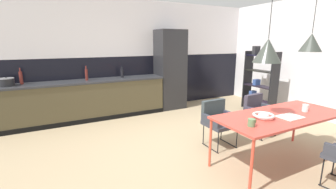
# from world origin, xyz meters

# --- Properties ---
(ground_plane) EXTENTS (8.92, 8.92, 0.00)m
(ground_plane) POSITION_xyz_m (0.00, 0.00, 0.00)
(ground_plane) COLOR tan
(back_wall_splashback_dark) EXTENTS (6.86, 0.12, 1.38)m
(back_wall_splashback_dark) POSITION_xyz_m (0.00, 2.87, 0.69)
(back_wall_splashback_dark) COLOR black
(back_wall_splashback_dark) RESTS_ON ground
(back_wall_panel_upper) EXTENTS (6.86, 0.12, 1.38)m
(back_wall_panel_upper) POSITION_xyz_m (0.00, 2.87, 2.08)
(back_wall_panel_upper) COLOR white
(back_wall_panel_upper) RESTS_ON back_wall_splashback_dark
(side_wall_right) EXTENTS (0.12, 5.86, 2.77)m
(side_wall_right) POSITION_xyz_m (3.37, 0.00, 1.38)
(side_wall_right) COLOR silver
(side_wall_right) RESTS_ON ground
(kitchen_counter) EXTENTS (3.67, 0.63, 0.90)m
(kitchen_counter) POSITION_xyz_m (-1.46, 2.51, 0.45)
(kitchen_counter) COLOR #49412B
(kitchen_counter) RESTS_ON ground
(refrigerator_column) EXTENTS (0.70, 0.60, 2.05)m
(refrigerator_column) POSITION_xyz_m (0.73, 2.51, 1.02)
(refrigerator_column) COLOR #232326
(refrigerator_column) RESTS_ON ground
(dining_table) EXTENTS (1.94, 0.82, 0.74)m
(dining_table) POSITION_xyz_m (0.73, -0.81, 0.70)
(dining_table) COLOR #D04337
(dining_table) RESTS_ON ground
(armchair_facing_counter) EXTENTS (0.50, 0.48, 0.77)m
(armchair_facing_counter) POSITION_xyz_m (0.35, 0.07, 0.49)
(armchair_facing_counter) COLOR #353841
(armchair_facing_counter) RESTS_ON ground
(armchair_near_window) EXTENTS (0.53, 0.51, 0.76)m
(armchair_near_window) POSITION_xyz_m (1.34, 0.10, 0.48)
(armchair_near_window) COLOR #353841
(armchair_near_window) RESTS_ON ground
(fruit_bowl) EXTENTS (0.28, 0.28, 0.06)m
(fruit_bowl) POSITION_xyz_m (0.37, -0.81, 0.78)
(fruit_bowl) COLOR silver
(fruit_bowl) RESTS_ON dining_table
(open_book) EXTENTS (0.31, 0.24, 0.02)m
(open_book) POSITION_xyz_m (0.73, -0.95, 0.75)
(open_book) COLOR white
(open_book) RESTS_ON dining_table
(mug_glass_clear) EXTENTS (0.13, 0.09, 0.09)m
(mug_glass_clear) POSITION_xyz_m (-0.00, -0.95, 0.79)
(mug_glass_clear) COLOR #5B8456
(mug_glass_clear) RESTS_ON dining_table
(mug_dark_espresso) EXTENTS (0.13, 0.08, 0.10)m
(mug_dark_espresso) POSITION_xyz_m (1.17, -0.88, 0.79)
(mug_dark_espresso) COLOR white
(mug_dark_espresso) RESTS_ON dining_table
(cooking_pot) EXTENTS (0.26, 0.26, 0.18)m
(cooking_pot) POSITION_xyz_m (-2.86, 2.51, 0.98)
(cooking_pot) COLOR black
(cooking_pot) RESTS_ON kitchen_counter
(bottle_oil_tall) EXTENTS (0.06, 0.06, 0.33)m
(bottle_oil_tall) POSITION_xyz_m (-2.63, 2.62, 1.03)
(bottle_oil_tall) COLOR maroon
(bottle_oil_tall) RESTS_ON kitchen_counter
(bottle_vinegar_dark) EXTENTS (0.07, 0.07, 0.27)m
(bottle_vinegar_dark) POSITION_xyz_m (-0.55, 2.58, 1.00)
(bottle_vinegar_dark) COLOR black
(bottle_vinegar_dark) RESTS_ON kitchen_counter
(bottle_wine_green) EXTENTS (0.06, 0.06, 0.32)m
(bottle_wine_green) POSITION_xyz_m (-1.38, 2.53, 1.03)
(bottle_wine_green) COLOR maroon
(bottle_wine_green) RESTS_ON kitchen_counter
(open_shelf_unit) EXTENTS (0.30, 0.86, 1.64)m
(open_shelf_unit) POSITION_xyz_m (2.63, 1.24, 0.81)
(open_shelf_unit) COLOR black
(open_shelf_unit) RESTS_ON ground
(pendant_lamp_over_table_near) EXTENTS (0.35, 0.35, 1.24)m
(pendant_lamp_over_table_near) POSITION_xyz_m (0.34, -0.80, 1.63)
(pendant_lamp_over_table_near) COLOR black
(pendant_lamp_over_table_far) EXTENTS (0.29, 0.29, 1.12)m
(pendant_lamp_over_table_far) POSITION_xyz_m (1.12, -0.86, 1.72)
(pendant_lamp_over_table_far) COLOR black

